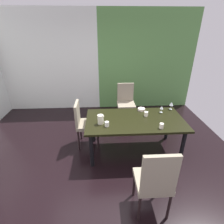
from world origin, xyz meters
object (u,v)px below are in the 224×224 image
object	(u,v)px
dining_table	(135,123)
chair_head_near	(155,180)
cup_rear	(146,114)
cup_right	(107,124)
chair_head_far	(126,101)
wine_glass_west	(171,104)
pitcher_near_window	(101,119)
cup_center	(161,126)
serving_bowl_front	(141,109)
wine_glass_north	(162,108)
chair_left_far	(84,122)

from	to	relation	value
dining_table	chair_head_near	bearing A→B (deg)	-89.08
dining_table	cup_rear	bearing A→B (deg)	26.31
cup_right	chair_head_far	bearing A→B (deg)	70.79
wine_glass_west	pitcher_near_window	size ratio (longest dim) A/B	0.96
cup_center	pitcher_near_window	xyz separation A→B (m)	(-1.03, 0.22, 0.04)
chair_head_far	serving_bowl_front	xyz separation A→B (m)	(0.20, -0.93, 0.19)
cup_center	pitcher_near_window	bearing A→B (deg)	167.95
cup_center	pitcher_near_window	distance (m)	1.05
chair_head_far	serving_bowl_front	distance (m)	0.97
chair_head_near	dining_table	bearing A→B (deg)	90.92
chair_head_far	serving_bowl_front	bearing A→B (deg)	101.99
chair_head_near	wine_glass_north	distance (m)	1.69
serving_bowl_front	cup_center	world-z (taller)	cup_center
pitcher_near_window	cup_center	bearing A→B (deg)	-12.05
wine_glass_north	chair_left_far	bearing A→B (deg)	178.87
dining_table	pitcher_near_window	bearing A→B (deg)	-168.99
wine_glass_west	chair_head_far	bearing A→B (deg)	131.63
chair_left_far	cup_rear	world-z (taller)	chair_left_far
chair_head_near	chair_head_far	xyz separation A→B (m)	(-0.02, 2.63, -0.02)
serving_bowl_front	cup_right	xyz separation A→B (m)	(-0.73, -0.60, 0.02)
pitcher_near_window	chair_head_near	bearing A→B (deg)	-61.01
dining_table	cup_rear	world-z (taller)	cup_rear
chair_head_far	cup_right	distance (m)	1.64
chair_head_far	cup_right	world-z (taller)	chair_head_far
wine_glass_west	cup_center	xyz separation A→B (m)	(-0.43, -0.73, -0.08)
chair_head_near	wine_glass_north	bearing A→B (deg)	70.66
dining_table	serving_bowl_front	world-z (taller)	serving_bowl_front
wine_glass_north	cup_right	bearing A→B (deg)	-156.63
wine_glass_north	cup_right	distance (m)	1.21
wine_glass_west	serving_bowl_front	distance (m)	0.63
chair_left_far	pitcher_near_window	bearing A→B (deg)	39.86
serving_bowl_front	wine_glass_west	bearing A→B (deg)	0.86
cup_rear	pitcher_near_window	distance (m)	0.91
chair_left_far	chair_head_far	world-z (taller)	chair_head_far
wine_glass_north	serving_bowl_front	size ratio (longest dim) A/B	0.94
pitcher_near_window	chair_head_far	bearing A→B (deg)	65.96
serving_bowl_front	cup_right	size ratio (longest dim) A/B	1.70
chair_head_far	dining_table	bearing A→B (deg)	89.97
dining_table	chair_head_near	xyz separation A→B (m)	(0.02, -1.32, -0.06)
dining_table	wine_glass_west	distance (m)	0.93
cup_right	dining_table	bearing A→B (deg)	22.63
dining_table	serving_bowl_front	size ratio (longest dim) A/B	12.30
serving_bowl_front	cup_right	world-z (taller)	cup_right
chair_head_near	wine_glass_west	world-z (taller)	chair_head_near
cup_rear	wine_glass_west	bearing A→B (deg)	25.10
cup_rear	serving_bowl_front	bearing A→B (deg)	97.64
cup_center	pitcher_near_window	world-z (taller)	pitcher_near_window
chair_left_far	chair_head_near	xyz separation A→B (m)	(1.00, -1.60, 0.04)
chair_head_far	cup_center	distance (m)	1.71
wine_glass_north	pitcher_near_window	distance (m)	1.27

